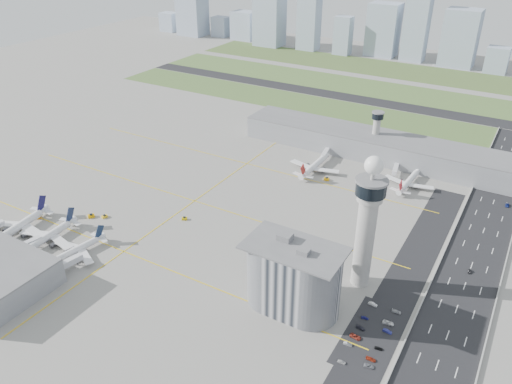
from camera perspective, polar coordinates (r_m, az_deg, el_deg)
The scene contains 59 objects.
ground at distance 260.92m, azimuth -3.94°, elevation -6.09°, with size 1000.00×1000.00×0.00m, color gray.
grass_strip_0 at distance 450.05m, azimuth 10.30°, elevation 9.06°, with size 480.00×50.00×0.08m, color #43612E.
grass_strip_1 at distance 517.78m, azimuth 13.40°, elevation 11.37°, with size 480.00×60.00×0.08m, color #4C6731.
grass_strip_2 at distance 591.95m, azimuth 15.95°, elevation 13.22°, with size 480.00×70.00×0.08m, color #445528.
runway at distance 483.19m, azimuth 11.93°, elevation 10.29°, with size 480.00×22.00×0.10m, color black.
highway at distance 229.81m, azimuth 21.36°, elevation -14.09°, with size 28.00×500.00×0.10m, color black.
barrier_left at distance 230.41m, azimuth 17.94°, elevation -13.05°, with size 0.60×500.00×1.20m, color #9E9E99.
barrier_right at distance 229.34m, azimuth 24.88°, elevation -14.88°, with size 0.60×500.00×1.20m, color #9E9E99.
landside_road at distance 224.70m, azimuth 14.49°, elevation -13.90°, with size 18.00×260.00×0.08m, color black.
parking_lot at distance 216.39m, azimuth 12.97°, elevation -15.67°, with size 20.00×44.00×0.10m, color black.
taxiway_line_h_0 at distance 264.60m, azimuth -14.88°, elevation -6.58°, with size 260.00×0.60×0.01m, color yellow.
taxiway_line_h_1 at distance 301.58m, azimuth -7.04°, elevation -1.02°, with size 260.00×0.60×0.01m, color yellow.
taxiway_line_h_2 at distance 345.08m, azimuth -1.07°, elevation 3.26°, with size 260.00×0.60×0.01m, color yellow.
taxiway_line_v at distance 301.58m, azimuth -7.04°, elevation -1.02°, with size 0.60×260.00×0.01m, color yellow.
control_tower at distance 221.47m, azimuth 12.60°, elevation -2.95°, with size 14.00×14.00×64.50m.
secondary_tower at distance 362.11m, azimuth 13.57°, elevation 6.95°, with size 8.60×8.60×31.90m.
admin_building at distance 215.35m, azimuth 4.26°, elevation -9.69°, with size 42.00×24.00×33.50m.
terminal_pier at distance 361.96m, azimuth 14.77°, elevation 4.91°, with size 210.00×32.00×15.80m.
airplane_near_a at distance 295.06m, azimuth -25.83°, elevation -3.29°, with size 45.52×38.69×12.75m, color white, non-canonical shape.
airplane_near_b at distance 280.68m, azimuth -23.01°, elevation -4.45°, with size 41.52×35.29×11.63m, color white, non-canonical shape.
airplane_near_c at distance 266.19m, azimuth -20.17°, elevation -5.97°, with size 35.83×30.45×10.03m, color white, non-canonical shape.
airplane_far_a at distance 336.04m, azimuth 6.76°, elevation 3.41°, with size 41.78×35.51×11.70m, color white, non-canonical shape.
airplane_far_b at distance 328.63m, azimuth 17.12°, elevation 1.53°, with size 37.80×32.13×10.58m, color white, non-canonical shape.
jet_bridge_near_1 at distance 277.69m, azimuth -25.84°, elevation -6.24°, with size 14.00×3.00×5.70m, color silver, non-canonical shape.
jet_bridge_near_2 at distance 256.14m, azimuth -21.89°, elevation -8.43°, with size 14.00×3.00×5.70m, color silver, non-canonical shape.
jet_bridge_far_0 at distance 360.86m, azimuth 8.16°, elevation 4.65°, with size 14.00×3.00×5.70m, color silver, non-canonical shape.
jet_bridge_far_1 at distance 347.19m, azimuth 15.75°, elevation 2.80°, with size 14.00×3.00×5.70m, color silver, non-canonical shape.
tug_0 at distance 307.84m, azimuth -23.59°, elevation -2.59°, with size 2.21×3.22×1.87m, color orange, non-canonical shape.
tug_1 at distance 297.93m, azimuth -18.32°, elevation -2.58°, with size 2.49×3.62×2.10m, color #EDA701, non-canonical shape.
tug_2 at distance 295.43m, azimuth -16.93°, elevation -2.66°, with size 2.05×2.98×1.73m, color yellow, non-canonical shape.
tug_3 at distance 283.68m, azimuth -8.19°, elevation -2.99°, with size 2.01×2.93×1.70m, color #D9B705, non-canonical shape.
tug_4 at distance 325.85m, azimuth 8.07°, elevation 1.51°, with size 2.31×3.36×1.95m, color orange, non-canonical shape.
tug_5 at distance 307.85m, azimuth 13.26°, elevation -0.79°, with size 1.95×2.84×1.65m, color orange, non-canonical shape.
car_lot_0 at distance 203.67m, azimuth 9.75°, elevation -18.59°, with size 1.32×3.27×1.12m, color silver.
car_lot_1 at distance 210.46m, azimuth 10.44°, elevation -16.70°, with size 1.23×3.54×1.17m, color gray.
car_lot_2 at distance 213.72m, azimuth 11.30°, elevation -15.91°, with size 2.17×4.71×1.31m, color maroon.
car_lot_3 at distance 217.93m, azimuth 11.85°, elevation -14.94°, with size 1.60×3.94×1.14m, color #23232D.
car_lot_4 at distance 222.70m, azimuth 12.32°, elevation -13.86°, with size 1.28×3.18×1.08m, color navy.
car_lot_5 at distance 229.79m, azimuth 13.20°, elevation -12.37°, with size 1.37×3.94×1.30m, color silver.
car_lot_6 at distance 204.24m, azimuth 12.78°, elevation -18.82°, with size 1.82×3.94×1.09m, color gray.
car_lot_7 at distance 206.73m, azimuth 13.00°, elevation -18.11°, with size 1.58×3.88×1.13m, color maroon.
car_lot_8 at distance 211.28m, azimuth 13.82°, elevation -16.96°, with size 1.31×3.24×1.11m, color black.
car_lot_9 at distance 218.81m, azimuth 14.78°, elevation -15.14°, with size 1.31×3.76×1.24m, color navy.
car_lot_10 at distance 222.53m, azimuth 14.88°, elevation -14.25°, with size 2.19×4.74×1.32m, color silver.
car_lot_11 at distance 228.77m, azimuth 15.76°, elevation -13.01°, with size 1.61×3.96×1.15m, color #A0A1A5.
car_hw_1 at distance 262.65m, azimuth 23.21°, elevation -8.34°, with size 1.17×3.36×1.11m, color black.
car_hw_2 at distance 328.94m, azimuth 26.79°, elevation -1.36°, with size 2.05×4.44×1.23m, color navy.
car_hw_4 at distance 383.12m, azimuth 25.81°, elevation 3.02°, with size 1.28×3.17×1.08m, color gray.
skyline_bldg_0 at distance 790.89m, azimuth -9.87°, elevation 18.61°, with size 24.05×19.24×26.50m, color #9EADC1.
skyline_bldg_1 at distance 755.77m, azimuth -7.31°, elevation 19.82°, with size 37.63×30.10×65.60m, color #9EADC1.
skyline_bldg_2 at distance 745.87m, azimuth -4.02°, elevation 18.34°, with size 22.81×18.25×26.79m, color #9EADC1.
skyline_bldg_3 at distance 725.12m, azimuth -1.31°, elevation 18.50°, with size 32.30×25.84×36.93m, color #9EADC1.
skyline_bldg_4 at distance 685.32m, azimuth 1.54°, elevation 18.89°, with size 35.81×28.65×60.36m, color #9EADC1.
skyline_bldg_5 at distance 664.42m, azimuth 6.07°, elevation 18.71°, with size 25.49×20.39×66.89m, color #9EADC1.
skyline_bldg_6 at distance 646.73m, azimuth 9.92°, elevation 17.20°, with size 20.04×16.03×45.20m, color #9EADC1.
skyline_bldg_7 at distance 649.18m, azimuth 14.34°, elevation 17.53°, with size 35.76×28.61×61.22m, color #9EADC1.
skyline_bldg_8 at distance 631.95m, azimuth 17.91°, elevation 17.80°, with size 26.33×21.06×83.39m, color #9EADC1.
skyline_bldg_9 at distance 625.24m, azimuth 22.31°, elevation 15.96°, with size 36.96×29.57×62.11m, color #9EADC1.
skyline_bldg_10 at distance 615.37m, azimuth 25.84°, elevation 13.41°, with size 23.01×18.41×27.75m, color #9EADC1.
Camera 1 is at (123.81, -174.45, 149.38)m, focal length 35.00 mm.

